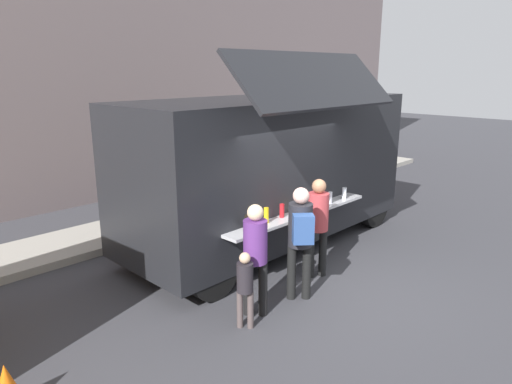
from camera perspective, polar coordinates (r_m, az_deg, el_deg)
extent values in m
plane|color=#38383D|center=(7.99, 8.04, -10.81)|extent=(60.00, 60.00, 0.00)
cube|color=#9E998E|center=(9.65, -27.27, -7.31)|extent=(28.00, 1.60, 0.15)
cube|color=black|center=(9.11, 1.75, 3.30)|extent=(6.20, 2.32, 2.63)
cube|color=black|center=(7.47, 7.56, 13.61)|extent=(3.41, 0.90, 0.87)
cube|color=black|center=(7.91, 4.47, 3.81)|extent=(3.23, 0.13, 1.19)
cube|color=#B7B7BC|center=(8.00, 5.53, -2.71)|extent=(3.40, 0.38, 0.05)
cylinder|color=black|center=(7.11, -1.10, -3.75)|extent=(0.08, 0.08, 0.23)
cylinder|color=yellow|center=(7.38, 1.28, -2.91)|extent=(0.08, 0.08, 0.26)
cylinder|color=red|center=(7.68, 3.22, -2.32)|extent=(0.08, 0.08, 0.23)
cylinder|color=orange|center=(7.95, 5.69, -1.82)|extent=(0.07, 0.07, 0.22)
cylinder|color=orange|center=(8.28, 7.07, -1.09)|extent=(0.06, 0.06, 0.24)
cylinder|color=silver|center=(8.57, 9.15, -0.69)|extent=(0.08, 0.08, 0.22)
cylinder|color=white|center=(8.90, 10.87, -0.16)|extent=(0.08, 0.08, 0.22)
cube|color=black|center=(11.44, 12.16, 7.77)|extent=(0.10, 1.92, 1.16)
cylinder|color=black|center=(11.77, 6.01, 0.07)|extent=(0.90, 0.28, 0.90)
cylinder|color=black|center=(10.73, 14.25, -1.79)|extent=(0.90, 0.28, 0.90)
cylinder|color=black|center=(8.69, -13.96, -5.74)|extent=(0.90, 0.28, 0.90)
cylinder|color=black|center=(7.21, -5.48, -9.73)|extent=(0.90, 0.28, 0.90)
cylinder|color=#2F5F36|center=(13.43, 4.74, 1.90)|extent=(0.60, 0.60, 0.87)
cylinder|color=black|center=(7.94, 6.76, -7.61)|extent=(0.13, 0.13, 0.84)
cylinder|color=black|center=(8.03, 8.26, -7.40)|extent=(0.13, 0.13, 0.84)
cylinder|color=#AD3A3F|center=(7.74, 7.70, -2.42)|extent=(0.35, 0.35, 0.64)
sphere|color=#9F6F50|center=(7.62, 7.81, 0.72)|extent=(0.24, 0.24, 0.24)
cylinder|color=black|center=(7.20, 4.41, -9.87)|extent=(0.14, 0.14, 0.87)
cylinder|color=black|center=(7.23, 6.28, -9.80)|extent=(0.14, 0.14, 0.87)
cylinder|color=#242429|center=(6.93, 5.50, -4.07)|extent=(0.36, 0.36, 0.66)
sphere|color=beige|center=(6.80, 5.60, -0.46)|extent=(0.24, 0.24, 0.24)
cube|color=#2E4E8C|center=(6.66, 5.86, -4.58)|extent=(0.35, 0.34, 0.43)
cylinder|color=black|center=(6.76, -1.03, -11.82)|extent=(0.13, 0.13, 0.82)
cylinder|color=black|center=(6.74, 0.86, -11.89)|extent=(0.13, 0.13, 0.82)
cylinder|color=#5D2F7C|center=(6.46, -0.09, -6.15)|extent=(0.34, 0.34, 0.62)
sphere|color=beige|center=(6.32, -0.09, -2.56)|extent=(0.23, 0.23, 0.23)
cylinder|color=#504443|center=(6.52, -2.00, -14.28)|extent=(0.09, 0.09, 0.54)
cylinder|color=#504443|center=(6.50, -0.69, -14.37)|extent=(0.09, 0.09, 0.54)
cylinder|color=#252126|center=(6.29, -1.38, -10.53)|extent=(0.23, 0.23, 0.41)
sphere|color=#D5AC88|center=(6.17, -1.39, -8.16)|extent=(0.15, 0.15, 0.15)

